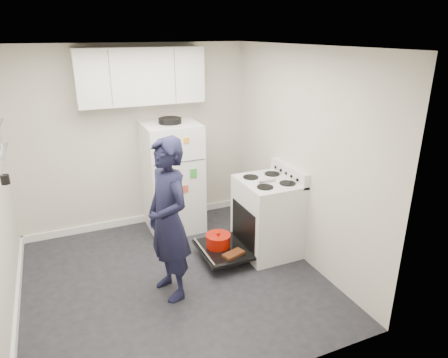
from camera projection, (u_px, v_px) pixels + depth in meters
name	position (u px, v px, depth m)	size (l,w,h in m)	color
room	(165.00, 179.00, 4.10)	(3.21, 3.21, 2.51)	black
electric_range	(266.00, 217.00, 4.94)	(0.66, 0.76, 1.10)	silver
open_oven_door	(221.00, 245.00, 4.84)	(0.55, 0.71, 0.23)	black
refrigerator	(173.00, 177.00, 5.46)	(0.72, 0.74, 1.57)	white
upper_cabinets	(141.00, 76.00, 5.04)	(1.60, 0.33, 0.70)	silver
person	(168.00, 220.00, 4.00)	(0.62, 0.41, 1.71)	black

